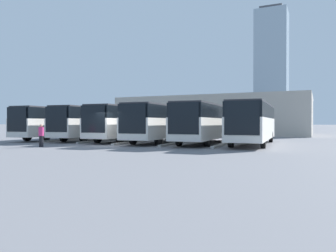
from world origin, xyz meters
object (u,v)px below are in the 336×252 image
(bus_0, at_px, (253,122))
(bus_4, at_px, (97,122))
(bus_2, at_px, (164,122))
(bus_5, at_px, (63,122))
(bus_3, at_px, (129,122))
(pedestrian, at_px, (41,135))
(bus_1, at_px, (206,122))

(bus_0, relative_size, bus_4, 1.00)
(bus_2, bearing_deg, bus_5, -3.90)
(bus_3, relative_size, pedestrian, 7.43)
(bus_4, distance_m, bus_5, 3.89)
(bus_3, height_order, bus_4, same)
(bus_0, distance_m, pedestrian, 15.87)
(bus_2, xyz_separation_m, bus_3, (3.84, -0.59, 0.00))
(bus_2, bearing_deg, bus_3, -12.12)
(bus_4, bearing_deg, bus_0, 174.84)
(bus_4, distance_m, pedestrian, 9.62)
(bus_2, height_order, pedestrian, bus_2)
(bus_0, height_order, pedestrian, bus_0)
(bus_4, bearing_deg, bus_3, 174.74)
(bus_3, distance_m, pedestrian, 9.38)
(bus_1, bearing_deg, bus_3, -6.72)
(bus_0, height_order, bus_5, same)
(bus_4, relative_size, bus_5, 1.00)
(bus_1, bearing_deg, pedestrian, 39.83)
(bus_0, height_order, bus_1, same)
(bus_1, height_order, bus_2, same)
(pedestrian, bearing_deg, bus_4, -66.38)
(bus_2, xyz_separation_m, bus_5, (11.52, -0.10, 0.00))
(bus_2, bearing_deg, bus_0, 178.39)
(bus_1, relative_size, bus_4, 1.00)
(bus_1, distance_m, bus_4, 11.53)
(bus_0, bearing_deg, bus_2, -1.61)
(bus_5, bearing_deg, bus_2, 176.10)
(bus_1, height_order, bus_5, same)
(bus_2, distance_m, bus_3, 3.88)
(bus_3, bearing_deg, bus_0, 174.87)
(bus_0, distance_m, bus_2, 7.68)
(bus_2, height_order, bus_3, same)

